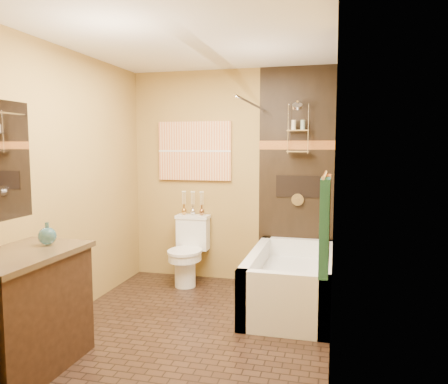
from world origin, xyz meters
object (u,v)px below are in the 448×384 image
(sunset_painting, at_px, (195,151))
(toilet, at_px, (188,250))
(bathtub, at_px, (290,285))
(vanity, at_px, (21,312))

(sunset_painting, height_order, toilet, sunset_painting)
(bathtub, relative_size, toilet, 1.91)
(sunset_painting, bearing_deg, bathtub, -30.41)
(bathtub, distance_m, toilet, 1.33)
(sunset_painting, bearing_deg, vanity, -101.19)
(bathtub, bearing_deg, toilet, 159.44)
(sunset_painting, height_order, vanity, sunset_painting)
(sunset_painting, distance_m, vanity, 2.76)
(sunset_painting, height_order, bathtub, sunset_painting)
(sunset_painting, bearing_deg, toilet, -90.00)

